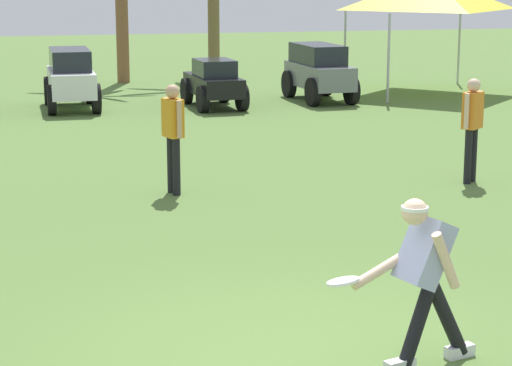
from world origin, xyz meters
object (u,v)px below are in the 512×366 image
(teammate_near_sideline, at_px, (173,129))
(parked_car_slot_d, at_px, (319,71))
(teammate_deep, at_px, (472,120))
(frisbee_in_flight, at_px, (343,281))
(parked_car_slot_b, at_px, (71,77))
(parked_car_slot_c, at_px, (214,83))
(frisbee_thrower, at_px, (424,272))

(teammate_near_sideline, distance_m, parked_car_slot_d, 10.35)
(teammate_near_sideline, bearing_deg, teammate_deep, -3.40)
(frisbee_in_flight, xyz_separation_m, parked_car_slot_b, (-1.31, 15.70, -0.04))
(parked_car_slot_c, height_order, parked_car_slot_d, parked_car_slot_d)
(frisbee_in_flight, relative_size, teammate_deep, 0.23)
(parked_car_slot_d, bearing_deg, teammate_near_sideline, -118.14)
(parked_car_slot_b, bearing_deg, frisbee_thrower, -82.81)
(frisbee_thrower, distance_m, teammate_near_sideline, 6.73)
(parked_car_slot_d, bearing_deg, frisbee_thrower, -103.76)
(parked_car_slot_b, distance_m, parked_car_slot_d, 5.85)
(parked_car_slot_c, bearing_deg, parked_car_slot_b, 170.92)
(teammate_deep, relative_size, parked_car_slot_c, 0.69)
(teammate_near_sideline, xyz_separation_m, parked_car_slot_b, (-0.97, 9.06, -0.22))
(parked_car_slot_b, height_order, parked_car_slot_c, parked_car_slot_b)
(frisbee_thrower, xyz_separation_m, parked_car_slot_c, (1.20, 15.20, -0.23))
(teammate_near_sideline, distance_m, parked_car_slot_c, 8.84)
(teammate_deep, bearing_deg, teammate_near_sideline, 176.60)
(frisbee_in_flight, relative_size, parked_car_slot_b, 0.15)
(frisbee_thrower, relative_size, teammate_near_sideline, 0.90)
(parked_car_slot_b, bearing_deg, teammate_near_sideline, -83.90)
(frisbee_thrower, height_order, parked_car_slot_c, frisbee_thrower)
(parked_car_slot_b, xyz_separation_m, parked_car_slot_d, (5.85, 0.07, 0.00))
(frisbee_thrower, distance_m, frisbee_in_flight, 0.68)
(teammate_deep, height_order, parked_car_slot_d, teammate_deep)
(frisbee_thrower, relative_size, parked_car_slot_c, 0.62)
(frisbee_thrower, height_order, teammate_near_sideline, teammate_near_sideline)
(teammate_deep, bearing_deg, frisbee_in_flight, -122.61)
(frisbee_thrower, bearing_deg, parked_car_slot_c, 85.50)
(teammate_near_sideline, bearing_deg, parked_car_slot_c, 75.50)
(frisbee_in_flight, distance_m, parked_car_slot_d, 16.41)
(teammate_near_sideline, distance_m, teammate_deep, 4.43)
(teammate_deep, relative_size, parked_car_slot_b, 0.65)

